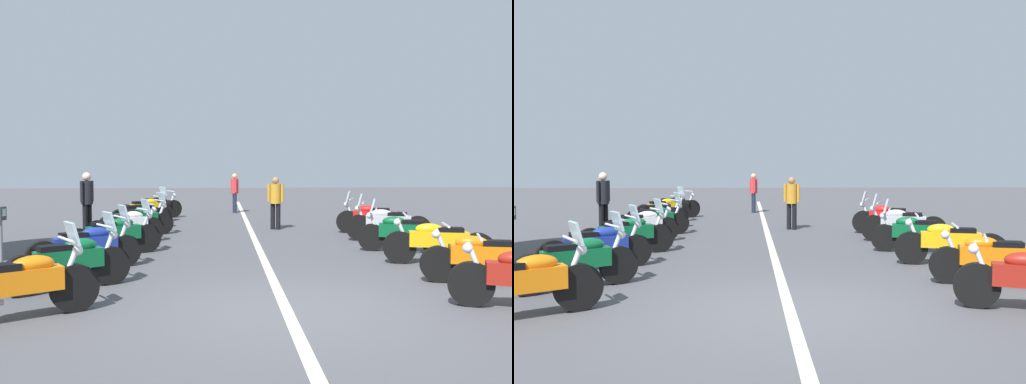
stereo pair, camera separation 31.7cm
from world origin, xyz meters
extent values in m
plane|color=#4C4C51|center=(0.00, 0.00, 0.00)|extent=(80.00, 80.00, 0.00)
cube|color=beige|center=(7.14, 0.00, 0.00)|extent=(29.29, 0.16, 0.01)
cylinder|color=black|center=(0.12, 2.84, 0.32)|extent=(0.47, 0.61, 0.64)
cube|color=orange|center=(-0.26, 3.42, 0.50)|extent=(0.81, 1.04, 0.30)
ellipsoid|color=orange|center=(-0.16, 3.27, 0.70)|extent=(0.50, 0.58, 0.22)
cylinder|color=silver|center=(0.09, 2.89, 0.62)|extent=(0.22, 0.28, 0.58)
cylinder|color=silver|center=(0.07, 2.92, 0.98)|extent=(0.54, 0.37, 0.04)
sphere|color=silver|center=(0.15, 2.79, 0.82)|extent=(0.14, 0.14, 0.14)
cube|color=silver|center=(0.11, 2.85, 1.05)|extent=(0.37, 0.30, 0.32)
cylinder|color=black|center=(1.77, 2.69, 0.31)|extent=(0.46, 0.60, 0.63)
cylinder|color=black|center=(1.01, 3.83, 0.31)|extent=(0.46, 0.60, 0.63)
cube|color=#0C592D|center=(1.39, 3.26, 0.49)|extent=(0.81, 1.02, 0.30)
ellipsoid|color=#0C592D|center=(1.49, 3.11, 0.69)|extent=(0.50, 0.58, 0.22)
cube|color=black|center=(1.27, 3.44, 0.67)|extent=(0.48, 0.54, 0.12)
cylinder|color=silver|center=(1.74, 2.74, 0.61)|extent=(0.22, 0.28, 0.58)
cylinder|color=silver|center=(1.71, 2.78, 0.97)|extent=(0.54, 0.38, 0.04)
sphere|color=silver|center=(1.80, 2.65, 0.81)|extent=(0.14, 0.14, 0.14)
cylinder|color=silver|center=(1.31, 3.70, 0.22)|extent=(0.37, 0.50, 0.08)
cube|color=silver|center=(1.76, 2.71, 1.04)|extent=(0.37, 0.30, 0.32)
cylinder|color=black|center=(3.35, 2.74, 0.31)|extent=(0.43, 0.60, 0.62)
cylinder|color=black|center=(2.58, 4.05, 0.31)|extent=(0.43, 0.60, 0.62)
cube|color=navy|center=(2.97, 3.40, 0.49)|extent=(0.82, 1.14, 0.30)
ellipsoid|color=navy|center=(3.06, 3.24, 0.69)|extent=(0.49, 0.58, 0.22)
cube|color=black|center=(2.85, 3.59, 0.67)|extent=(0.47, 0.55, 0.12)
cylinder|color=silver|center=(3.32, 2.79, 0.61)|extent=(0.21, 0.29, 0.58)
cylinder|color=silver|center=(3.30, 2.83, 0.97)|extent=(0.56, 0.35, 0.04)
sphere|color=silver|center=(3.37, 2.70, 0.81)|extent=(0.14, 0.14, 0.14)
cylinder|color=silver|center=(2.89, 3.88, 0.22)|extent=(0.35, 0.52, 0.08)
cube|color=silver|center=(3.34, 2.76, 1.04)|extent=(0.37, 0.29, 0.32)
cylinder|color=black|center=(5.04, 2.56, 0.32)|extent=(0.43, 0.62, 0.64)
cylinder|color=black|center=(4.30, 3.88, 0.32)|extent=(0.43, 0.62, 0.64)
cube|color=#0C592D|center=(4.67, 3.22, 0.50)|extent=(0.81, 1.14, 0.30)
ellipsoid|color=#0C592D|center=(4.76, 3.06, 0.70)|extent=(0.48, 0.58, 0.22)
cube|color=black|center=(4.56, 3.41, 0.68)|extent=(0.46, 0.55, 0.12)
cylinder|color=silver|center=(5.01, 2.61, 0.62)|extent=(0.20, 0.29, 0.58)
cylinder|color=silver|center=(4.99, 2.64, 0.98)|extent=(0.56, 0.34, 0.04)
sphere|color=silver|center=(5.06, 2.51, 0.82)|extent=(0.14, 0.14, 0.14)
cylinder|color=silver|center=(4.60, 3.70, 0.22)|extent=(0.34, 0.52, 0.08)
cube|color=silver|center=(5.03, 2.57, 1.05)|extent=(0.37, 0.28, 0.32)
cylinder|color=black|center=(6.80, 2.66, 0.31)|extent=(0.44, 0.61, 0.63)
cylinder|color=black|center=(6.09, 3.87, 0.31)|extent=(0.44, 0.61, 0.63)
cube|color=white|center=(6.44, 3.26, 0.49)|extent=(0.78, 1.06, 0.30)
ellipsoid|color=white|center=(6.54, 3.11, 0.69)|extent=(0.49, 0.58, 0.22)
cube|color=black|center=(6.33, 3.45, 0.67)|extent=(0.47, 0.55, 0.12)
cylinder|color=silver|center=(6.77, 2.71, 0.61)|extent=(0.21, 0.28, 0.58)
cylinder|color=silver|center=(6.75, 2.75, 0.97)|extent=(0.55, 0.35, 0.04)
sphere|color=silver|center=(6.83, 2.62, 0.81)|extent=(0.14, 0.14, 0.14)
cylinder|color=silver|center=(6.38, 3.72, 0.22)|extent=(0.35, 0.51, 0.08)
cylinder|color=black|center=(8.24, 2.55, 0.31)|extent=(0.42, 0.61, 0.62)
cylinder|color=black|center=(7.50, 3.89, 0.31)|extent=(0.42, 0.61, 0.62)
cube|color=#0C592D|center=(7.87, 3.22, 0.49)|extent=(0.81, 1.16, 0.30)
ellipsoid|color=#0C592D|center=(7.96, 3.06, 0.69)|extent=(0.48, 0.58, 0.22)
cube|color=black|center=(7.76, 3.42, 0.67)|extent=(0.46, 0.55, 0.12)
cylinder|color=silver|center=(8.21, 2.60, 0.61)|extent=(0.20, 0.29, 0.58)
cylinder|color=silver|center=(8.19, 2.64, 0.97)|extent=(0.56, 0.33, 0.04)
sphere|color=silver|center=(8.26, 2.51, 0.81)|extent=(0.14, 0.14, 0.14)
cylinder|color=silver|center=(7.81, 3.71, 0.22)|extent=(0.33, 0.52, 0.08)
cube|color=silver|center=(8.23, 2.57, 1.04)|extent=(0.37, 0.28, 0.32)
cylinder|color=black|center=(9.89, 2.78, 0.32)|extent=(0.47, 0.62, 0.65)
cylinder|color=black|center=(9.15, 3.92, 0.32)|extent=(0.47, 0.62, 0.65)
cube|color=black|center=(9.52, 3.35, 0.50)|extent=(0.79, 1.02, 0.30)
ellipsoid|color=black|center=(9.62, 3.20, 0.70)|extent=(0.50, 0.58, 0.22)
cube|color=black|center=(9.40, 3.53, 0.68)|extent=(0.48, 0.54, 0.12)
cylinder|color=silver|center=(9.85, 2.83, 0.62)|extent=(0.22, 0.28, 0.58)
cylinder|color=silver|center=(9.83, 2.86, 0.98)|extent=(0.54, 0.37, 0.04)
sphere|color=silver|center=(9.91, 2.73, 0.82)|extent=(0.14, 0.14, 0.14)
cylinder|color=silver|center=(9.45, 3.79, 0.23)|extent=(0.37, 0.51, 0.08)
cylinder|color=black|center=(11.72, 2.88, 0.33)|extent=(0.50, 0.62, 0.66)
cylinder|color=black|center=(10.88, 4.02, 0.33)|extent=(0.50, 0.62, 0.66)
cube|color=#EAB214|center=(11.30, 3.45, 0.51)|extent=(0.86, 1.03, 0.30)
ellipsoid|color=#EAB214|center=(11.41, 3.31, 0.71)|extent=(0.52, 0.57, 0.22)
cube|color=black|center=(11.17, 3.63, 0.69)|extent=(0.49, 0.54, 0.12)
cylinder|color=silver|center=(11.68, 2.93, 0.63)|extent=(0.23, 0.28, 0.58)
cylinder|color=silver|center=(11.66, 2.96, 0.99)|extent=(0.52, 0.40, 0.04)
sphere|color=silver|center=(11.75, 2.84, 0.83)|extent=(0.14, 0.14, 0.14)
cylinder|color=silver|center=(11.20, 3.90, 0.23)|extent=(0.39, 0.49, 0.08)
cube|color=silver|center=(11.71, 2.90, 1.06)|extent=(0.36, 0.31, 0.32)
cylinder|color=black|center=(13.17, 2.69, 0.33)|extent=(0.47, 0.64, 0.66)
cylinder|color=black|center=(12.44, 3.89, 0.33)|extent=(0.47, 0.64, 0.66)
cube|color=black|center=(12.81, 3.29, 0.51)|extent=(0.80, 1.06, 0.30)
ellipsoid|color=black|center=(12.90, 3.14, 0.71)|extent=(0.49, 0.58, 0.22)
cube|color=black|center=(12.69, 3.48, 0.69)|extent=(0.47, 0.55, 0.12)
cylinder|color=silver|center=(13.14, 2.74, 0.63)|extent=(0.21, 0.28, 0.58)
cylinder|color=silver|center=(13.12, 2.78, 0.99)|extent=(0.55, 0.36, 0.04)
sphere|color=silver|center=(13.20, 2.65, 0.83)|extent=(0.14, 0.14, 0.14)
cylinder|color=silver|center=(12.74, 3.75, 0.23)|extent=(0.36, 0.51, 0.08)
cylinder|color=black|center=(0.05, -2.58, 0.31)|extent=(0.36, 0.63, 0.62)
ellipsoid|color=maroon|center=(-0.17, -3.13, 0.69)|extent=(0.43, 0.58, 0.22)
cylinder|color=silver|center=(0.03, -2.63, 0.61)|extent=(0.17, 0.29, 0.58)
cylinder|color=silver|center=(0.02, -2.67, 0.97)|extent=(0.59, 0.27, 0.04)
sphere|color=silver|center=(0.07, -2.53, 0.81)|extent=(0.14, 0.14, 0.14)
cylinder|color=black|center=(1.58, -2.76, 0.31)|extent=(0.28, 0.63, 0.61)
cube|color=orange|center=(1.42, -3.43, 0.49)|extent=(0.52, 1.09, 0.30)
ellipsoid|color=orange|center=(1.46, -3.25, 0.69)|extent=(0.37, 0.57, 0.22)
cube|color=black|center=(1.36, -3.64, 0.67)|extent=(0.37, 0.53, 0.12)
cylinder|color=silver|center=(1.56, -2.81, 0.61)|extent=(0.14, 0.30, 0.58)
cylinder|color=silver|center=(1.56, -2.85, 0.97)|extent=(0.61, 0.18, 0.04)
sphere|color=silver|center=(1.59, -2.71, 0.81)|extent=(0.14, 0.14, 0.14)
cylinder|color=silver|center=(1.14, -3.79, 0.21)|extent=(0.21, 0.55, 0.08)
cylinder|color=black|center=(3.32, -2.67, 0.32)|extent=(0.29, 0.66, 0.65)
cylinder|color=black|center=(2.97, -4.11, 0.32)|extent=(0.29, 0.66, 0.65)
cube|color=#EAB214|center=(3.14, -3.39, 0.50)|extent=(0.54, 1.16, 0.30)
ellipsoid|color=#EAB214|center=(3.19, -3.22, 0.70)|extent=(0.38, 0.57, 0.22)
cube|color=black|center=(3.09, -3.61, 0.68)|extent=(0.37, 0.53, 0.12)
cylinder|color=silver|center=(3.31, -2.73, 0.62)|extent=(0.14, 0.30, 0.58)
cylinder|color=silver|center=(3.30, -2.77, 0.98)|extent=(0.61, 0.19, 0.04)
sphere|color=silver|center=(3.33, -2.62, 0.82)|extent=(0.14, 0.14, 0.14)
cylinder|color=silver|center=(2.86, -3.78, 0.23)|extent=(0.21, 0.55, 0.08)
cylinder|color=black|center=(4.92, -2.56, 0.31)|extent=(0.32, 0.63, 0.62)
cylinder|color=black|center=(4.52, -3.86, 0.31)|extent=(0.32, 0.63, 0.62)
cube|color=#0C592D|center=(4.72, -3.21, 0.49)|extent=(0.57, 1.07, 0.30)
ellipsoid|color=#0C592D|center=(4.78, -3.04, 0.69)|extent=(0.40, 0.57, 0.22)
cube|color=black|center=(4.66, -3.42, 0.67)|extent=(0.39, 0.54, 0.12)
cylinder|color=silver|center=(4.91, -2.62, 0.61)|extent=(0.15, 0.30, 0.58)
cylinder|color=silver|center=(4.89, -2.66, 0.97)|extent=(0.60, 0.22, 0.04)
sphere|color=silver|center=(4.94, -2.51, 0.81)|extent=(0.14, 0.14, 0.14)
cylinder|color=silver|center=(4.43, -3.55, 0.22)|extent=(0.24, 0.55, 0.08)
cube|color=silver|center=(4.92, -2.58, 1.04)|extent=(0.38, 0.22, 0.32)
cylinder|color=black|center=(6.60, -2.71, 0.34)|extent=(0.34, 0.69, 0.68)
cylinder|color=black|center=(6.14, -4.11, 0.34)|extent=(0.34, 0.69, 0.68)
cube|color=silver|center=(6.37, -3.41, 0.52)|extent=(0.61, 1.15, 0.30)
ellipsoid|color=silver|center=(6.42, -3.24, 0.72)|extent=(0.41, 0.58, 0.22)
cube|color=black|center=(6.30, -3.62, 0.70)|extent=(0.40, 0.54, 0.12)
cylinder|color=silver|center=(6.58, -2.77, 0.64)|extent=(0.16, 0.30, 0.58)
cylinder|color=silver|center=(6.56, -2.81, 1.00)|extent=(0.60, 0.23, 0.04)
sphere|color=silver|center=(6.61, -2.66, 0.84)|extent=(0.14, 0.14, 0.14)
cylinder|color=silver|center=(6.06, -3.77, 0.24)|extent=(0.25, 0.55, 0.08)
cube|color=silver|center=(6.59, -2.73, 1.07)|extent=(0.38, 0.23, 0.32)
cylinder|color=black|center=(8.19, -2.79, 0.33)|extent=(0.37, 0.66, 0.65)
cylinder|color=black|center=(7.66, -4.10, 0.33)|extent=(0.37, 0.66, 0.65)
cube|color=red|center=(7.93, -3.45, 0.51)|extent=(0.66, 1.11, 0.30)
ellipsoid|color=red|center=(7.99, -3.28, 0.71)|extent=(0.43, 0.58, 0.22)
cube|color=black|center=(7.84, -3.65, 0.69)|extent=(0.42, 0.54, 0.12)
cylinder|color=silver|center=(8.17, -2.84, 0.63)|extent=(0.17, 0.29, 0.58)
cylinder|color=silver|center=(8.15, -2.88, 0.99)|extent=(0.59, 0.27, 0.04)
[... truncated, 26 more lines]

